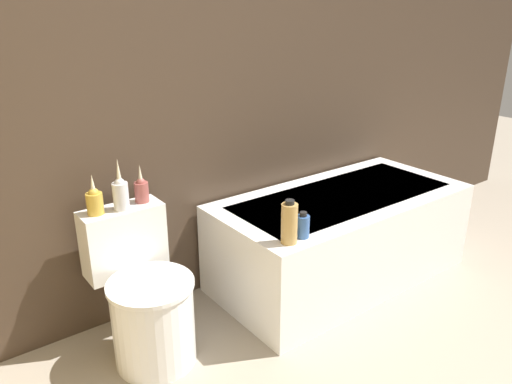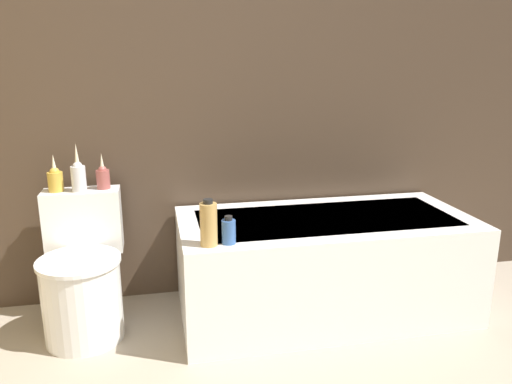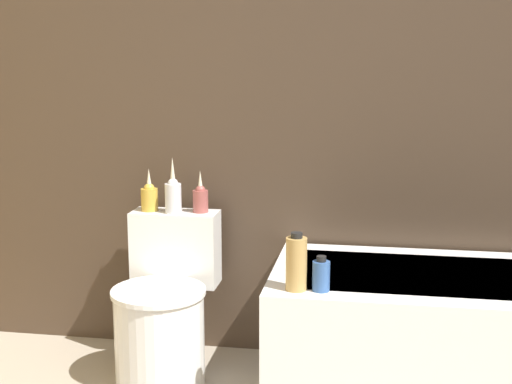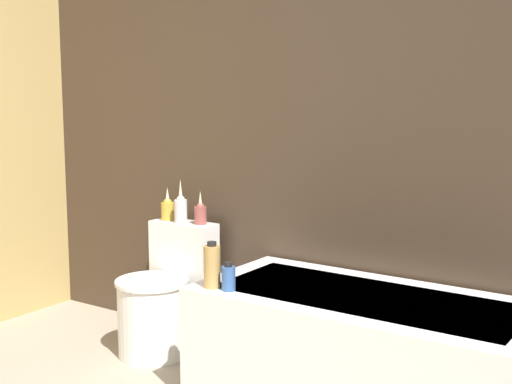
% 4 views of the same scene
% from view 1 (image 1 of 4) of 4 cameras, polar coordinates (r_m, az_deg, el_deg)
% --- Properties ---
extents(wall_back_tiled, '(6.40, 0.06, 2.60)m').
position_cam_1_polar(wall_back_tiled, '(2.59, -8.80, 14.40)').
color(wall_back_tiled, '#423326').
rests_on(wall_back_tiled, ground_plane).
extents(bathtub, '(1.53, 0.73, 0.53)m').
position_cam_1_polar(bathtub, '(3.04, 9.59, -4.97)').
color(bathtub, white).
rests_on(bathtub, ground).
extents(toilet, '(0.39, 0.54, 0.69)m').
position_cam_1_polar(toilet, '(2.42, -12.49, -11.96)').
color(toilet, white).
rests_on(toilet, ground).
extents(vase_gold, '(0.07, 0.07, 0.19)m').
position_cam_1_polar(vase_gold, '(2.35, -17.98, -0.92)').
color(vase_gold, gold).
rests_on(vase_gold, toilet).
extents(vase_silver, '(0.07, 0.07, 0.25)m').
position_cam_1_polar(vase_silver, '(2.36, -15.23, -0.06)').
color(vase_silver, silver).
rests_on(vase_silver, toilet).
extents(vase_bronze, '(0.07, 0.07, 0.19)m').
position_cam_1_polar(vase_bronze, '(2.43, -12.97, 0.31)').
color(vase_bronze, '#994C47').
rests_on(vase_bronze, toilet).
extents(shampoo_bottle_tall, '(0.08, 0.08, 0.21)m').
position_cam_1_polar(shampoo_bottle_tall, '(2.30, 3.83, -3.56)').
color(shampoo_bottle_tall, tan).
rests_on(shampoo_bottle_tall, bathtub).
extents(shampoo_bottle_short, '(0.06, 0.06, 0.13)m').
position_cam_1_polar(shampoo_bottle_short, '(2.38, 5.38, -3.89)').
color(shampoo_bottle_short, '#335999').
rests_on(shampoo_bottle_short, bathtub).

